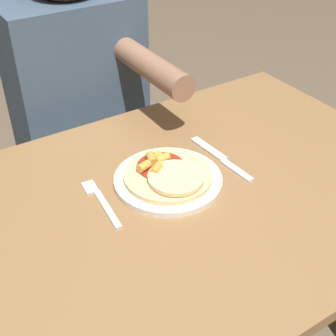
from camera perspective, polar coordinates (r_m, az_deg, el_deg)
The scene contains 6 objects.
dining_table at distance 1.12m, azimuth 2.73°, elevation -7.65°, with size 1.13×0.79×0.76m.
plate at distance 1.06m, azimuth 0.00°, elevation -1.44°, with size 0.25×0.25×0.01m.
pizza at distance 1.05m, azimuth 0.02°, elevation -0.74°, with size 0.20×0.20×0.04m.
fork at distance 1.02m, azimuth -8.28°, elevation -3.87°, with size 0.03×0.18×0.00m.
knife at distance 1.14m, azimuth 6.58°, elevation 1.14°, with size 0.03×0.22×0.00m.
person_diner at distance 1.50m, azimuth -10.67°, elevation 8.22°, with size 0.39×0.52×1.23m.
Camera 1 is at (-0.48, -0.66, 1.41)m, focal length 50.00 mm.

